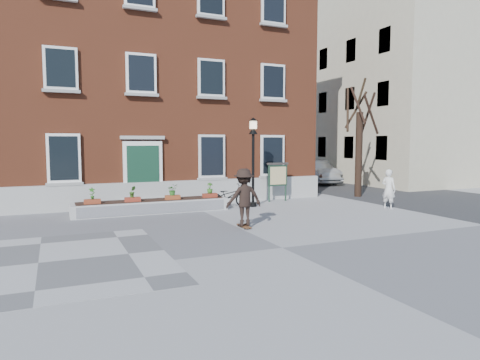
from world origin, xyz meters
name	(u,v)px	position (x,y,z in m)	size (l,w,h in m)	color
ground	(282,248)	(0.00, 0.00, 0.00)	(100.00, 100.00, 0.00)	gray
checker_patch	(38,263)	(-6.00, 1.00, 0.01)	(6.00, 6.00, 0.01)	#59595B
bicycle	(229,196)	(1.38, 7.22, 0.51)	(0.68, 1.94, 1.02)	black
parked_car	(316,172)	(11.10, 15.04, 0.80)	(1.69, 4.85, 1.60)	#AEB1B3
bystander	(389,189)	(7.48, 4.13, 0.85)	(0.62, 0.41, 1.70)	silver
brick_building	(123,78)	(-2.00, 13.98, 6.30)	(18.40, 10.85, 12.60)	brown
planter_assembly	(152,205)	(-1.99, 7.18, 0.31)	(6.20, 1.12, 1.15)	silver
bare_tree	(359,143)	(9.01, 8.01, 2.79)	(1.83, 1.83, 6.16)	black
side_street	(355,93)	(17.99, 19.78, 7.02)	(15.20, 36.00, 14.50)	#39393B
lamp_post	(253,149)	(2.46, 7.05, 2.54)	(0.40, 0.40, 3.93)	black
notice_board	(278,175)	(4.28, 8.12, 1.26)	(1.10, 0.16, 1.87)	#1B3728
skateboarder	(244,197)	(0.17, 2.91, 1.02)	(1.24, 0.78, 1.98)	brown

